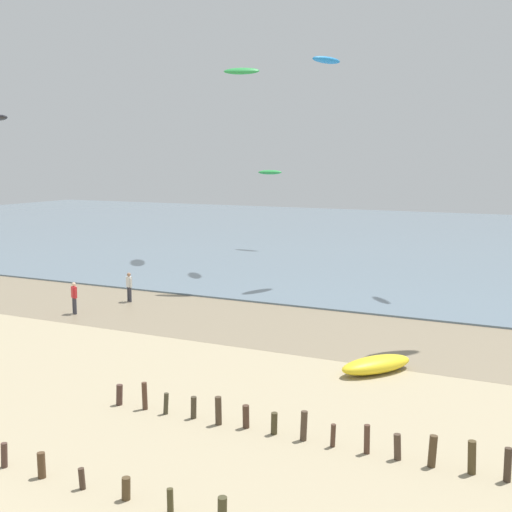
{
  "coord_description": "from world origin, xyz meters",
  "views": [
    {
      "loc": [
        12.9,
        -6.87,
        8.19
      ],
      "look_at": [
        3.61,
        12.03,
        5.12
      ],
      "focal_mm": 46.71,
      "sensor_mm": 36.0,
      "label": 1
    }
  ],
  "objects_px": {
    "person_nearest_camera": "(74,297)",
    "kite_aloft_4": "(326,60)",
    "grounded_kite": "(376,365)",
    "person_by_waterline": "(129,286)",
    "kite_aloft_7": "(270,172)",
    "kite_aloft_1": "(242,71)"
  },
  "relations": [
    {
      "from": "person_nearest_camera",
      "to": "grounded_kite",
      "type": "bearing_deg",
      "value": -8.35
    },
    {
      "from": "kite_aloft_1",
      "to": "kite_aloft_7",
      "type": "relative_size",
      "value": 0.92
    },
    {
      "from": "grounded_kite",
      "to": "kite_aloft_7",
      "type": "bearing_deg",
      "value": 66.14
    },
    {
      "from": "person_nearest_camera",
      "to": "kite_aloft_4",
      "type": "distance_m",
      "value": 21.3
    },
    {
      "from": "person_by_waterline",
      "to": "kite_aloft_7",
      "type": "distance_m",
      "value": 24.95
    },
    {
      "from": "grounded_kite",
      "to": "person_by_waterline",
      "type": "bearing_deg",
      "value": 103.53
    },
    {
      "from": "person_by_waterline",
      "to": "person_nearest_camera",
      "type": "bearing_deg",
      "value": -101.47
    },
    {
      "from": "kite_aloft_4",
      "to": "grounded_kite",
      "type": "bearing_deg",
      "value": 46.04
    },
    {
      "from": "kite_aloft_1",
      "to": "kite_aloft_7",
      "type": "bearing_deg",
      "value": -89.99
    },
    {
      "from": "person_by_waterline",
      "to": "kite_aloft_4",
      "type": "height_order",
      "value": "kite_aloft_4"
    },
    {
      "from": "person_nearest_camera",
      "to": "grounded_kite",
      "type": "relative_size",
      "value": 0.54
    },
    {
      "from": "person_nearest_camera",
      "to": "grounded_kite",
      "type": "xyz_separation_m",
      "value": [
        17.21,
        -2.53,
        -0.6
      ]
    },
    {
      "from": "grounded_kite",
      "to": "person_nearest_camera",
      "type": "bearing_deg",
      "value": 116.14
    },
    {
      "from": "person_by_waterline",
      "to": "grounded_kite",
      "type": "relative_size",
      "value": 0.54
    },
    {
      "from": "person_by_waterline",
      "to": "kite_aloft_7",
      "type": "bearing_deg",
      "value": 95.41
    },
    {
      "from": "kite_aloft_1",
      "to": "kite_aloft_7",
      "type": "distance_m",
      "value": 19.33
    },
    {
      "from": "person_by_waterline",
      "to": "grounded_kite",
      "type": "bearing_deg",
      "value": -20.96
    },
    {
      "from": "kite_aloft_1",
      "to": "kite_aloft_4",
      "type": "height_order",
      "value": "kite_aloft_4"
    },
    {
      "from": "person_nearest_camera",
      "to": "kite_aloft_1",
      "type": "xyz_separation_m",
      "value": [
        4.52,
        10.71,
        12.65
      ]
    },
    {
      "from": "grounded_kite",
      "to": "kite_aloft_4",
      "type": "xyz_separation_m",
      "value": [
        -8.31,
        16.44,
        14.04
      ]
    },
    {
      "from": "grounded_kite",
      "to": "kite_aloft_7",
      "type": "xyz_separation_m",
      "value": [
        -18.72,
        30.38,
        6.69
      ]
    },
    {
      "from": "person_nearest_camera",
      "to": "kite_aloft_4",
      "type": "relative_size",
      "value": 0.67
    }
  ]
}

